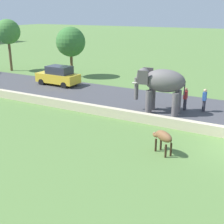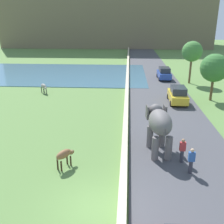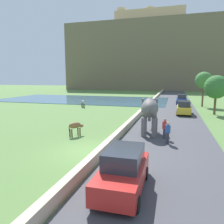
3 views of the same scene
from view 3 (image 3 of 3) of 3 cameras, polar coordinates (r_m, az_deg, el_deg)
name	(u,v)px [view 3 (image 3 of 3)]	position (r m, az deg, el deg)	size (l,w,h in m)	color
ground_plane	(86,152)	(14.27, -6.97, -10.38)	(220.00, 220.00, 0.00)	#567A3D
road_surface	(171,110)	(32.70, 15.37, 0.42)	(7.00, 120.00, 0.06)	#424247
barrier_wall	(143,109)	(30.96, 8.28, 0.69)	(0.40, 110.00, 0.60)	beige
lake	(83,99)	(48.04, -7.70, 3.32)	(36.00, 18.00, 0.08)	#426B84
hill_distant	(149,58)	(96.32, 9.60, 13.82)	(64.00, 28.00, 26.07)	#75664C
fort_on_hill	(149,18)	(99.05, 9.75, 23.15)	(28.26, 8.00, 7.92)	tan
elephant	(150,110)	(18.33, 9.87, 0.45)	(1.69, 3.54, 2.99)	#605B5B
person_beside_elephant	(168,132)	(15.96, 14.45, -5.24)	(0.36, 0.22, 1.63)	#33333D
person_trailing	(165,128)	(17.15, 13.69, -4.22)	(0.36, 0.22, 1.63)	#33333D
car_yellow	(184,108)	(29.29, 18.40, 1.04)	(1.87, 4.04, 1.80)	gold
car_blue	(182,99)	(40.70, 17.83, 3.17)	(1.84, 4.03, 1.80)	#2D4CA8
car_red	(123,170)	(9.37, 2.98, -15.05)	(1.83, 4.02, 1.80)	red
cow_grey	(83,102)	(35.08, -7.63, 2.56)	(1.12, 1.30, 1.15)	gray
cow_brown	(75,126)	(17.94, -9.62, -3.62)	(1.03, 1.35, 1.15)	brown
tree_near	(204,80)	(38.58, 23.00, 7.68)	(2.71, 2.71, 5.70)	brown
tree_mid	(216,87)	(30.72, 25.74, 5.92)	(2.97, 2.97, 5.05)	brown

